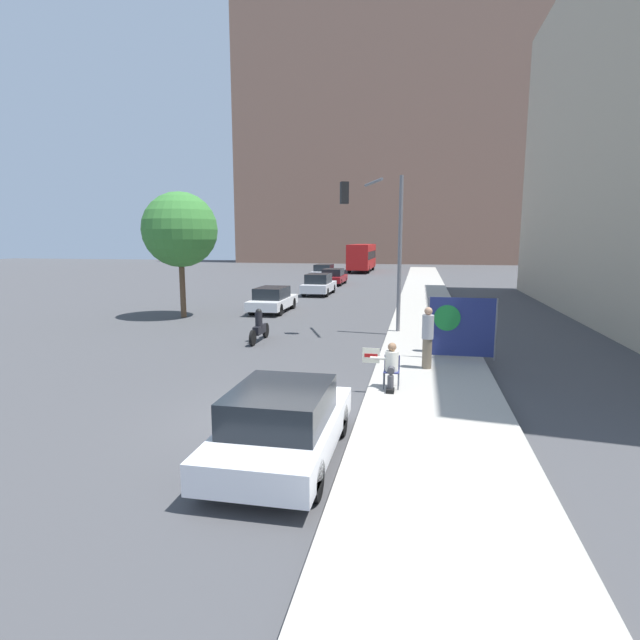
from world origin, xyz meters
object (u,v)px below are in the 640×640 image
parked_car_curbside (282,423)px  street_tree_near_curb (180,230)px  seated_protester (391,364)px  traffic_light_pole (381,229)px  pedestrian_behind (436,326)px  protest_banner (461,327)px  car_on_road_midblock (319,284)px  jogger_on_sidewalk (428,337)px  car_on_road_nearest (273,299)px  car_on_road_far_lane (324,272)px  city_bus_on_road (362,256)px  motorcycle_on_road (259,328)px  car_on_road_distant (333,277)px

parked_car_curbside → street_tree_near_curb: bearing=121.9°
seated_protester → traffic_light_pole: size_ratio=0.19×
traffic_light_pole → street_tree_near_curb: traffic_light_pole is taller
pedestrian_behind → protest_banner: bearing=-80.6°
protest_banner → traffic_light_pole: bearing=124.3°
parked_car_curbside → car_on_road_midblock: bearing=100.0°
jogger_on_sidewalk → car_on_road_midblock: 21.55m
parked_car_curbside → car_on_road_midblock: 27.21m
parked_car_curbside → car_on_road_nearest: bearing=107.2°
traffic_light_pole → car_on_road_far_lane: (-7.82, 28.85, -3.62)m
jogger_on_sidewalk → parked_car_curbside: (-2.62, -6.54, -0.41)m
city_bus_on_road → motorcycle_on_road: city_bus_on_road is taller
motorcycle_on_road → street_tree_near_curb: street_tree_near_curb is taller
seated_protester → car_on_road_nearest: size_ratio=0.27×
protest_banner → street_tree_near_curb: size_ratio=0.34×
traffic_light_pole → motorcycle_on_road: size_ratio=2.83×
protest_banner → car_on_road_midblock: bearing=114.0°
pedestrian_behind → traffic_light_pole: (-2.19, 3.38, 3.28)m
seated_protester → parked_car_curbside: (-1.67, -4.31, -0.09)m
jogger_on_sidewalk → car_on_road_far_lane: 35.85m
protest_banner → parked_car_curbside: size_ratio=0.51×
car_on_road_distant → street_tree_near_curb: size_ratio=0.71×
seated_protester → street_tree_near_curb: street_tree_near_curb is taller
city_bus_on_road → motorcycle_on_road: 42.93m
traffic_light_pole → car_on_road_midblock: bearing=110.6°
seated_protester → traffic_light_pole: (-0.93, 7.90, 3.56)m
car_on_road_far_lane → city_bus_on_road: city_bus_on_road is taller
car_on_road_nearest → car_on_road_far_lane: size_ratio=0.93×
car_on_road_midblock → city_bus_on_road: (0.10, 26.13, 1.15)m
car_on_road_distant → motorcycle_on_road: size_ratio=1.99×
pedestrian_behind → city_bus_on_road: (-7.57, 44.10, 0.84)m
car_on_road_midblock → city_bus_on_road: city_bus_on_road is taller
traffic_light_pole → car_on_road_far_lane: 30.11m
seated_protester → jogger_on_sidewalk: jogger_on_sidewalk is taller
protest_banner → traffic_light_pole: (-2.93, 4.29, 3.14)m
car_on_road_distant → street_tree_near_curb: 20.56m
parked_car_curbside → car_on_road_distant: size_ratio=0.95×
seated_protester → protest_banner: bearing=46.1°
seated_protester → car_on_road_midblock: (-6.41, 22.49, -0.04)m
jogger_on_sidewalk → traffic_light_pole: size_ratio=0.29×
city_bus_on_road → car_on_road_nearest: bearing=-91.5°
parked_car_curbside → street_tree_near_curb: 18.24m
seated_protester → car_on_road_midblock: bearing=90.9°
car_on_road_midblock → parked_car_curbside: bearing=-80.0°
car_on_road_nearest → car_on_road_midblock: (0.79, 8.90, 0.06)m
motorcycle_on_road → car_on_road_far_lane: bearing=96.2°
car_on_road_far_lane → street_tree_near_curb: bearing=-95.2°
parked_car_curbside → city_bus_on_road: city_bus_on_road is taller
seated_protester → street_tree_near_curb: size_ratio=0.19×
city_bus_on_road → motorcycle_on_road: (0.92, -42.90, -1.35)m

